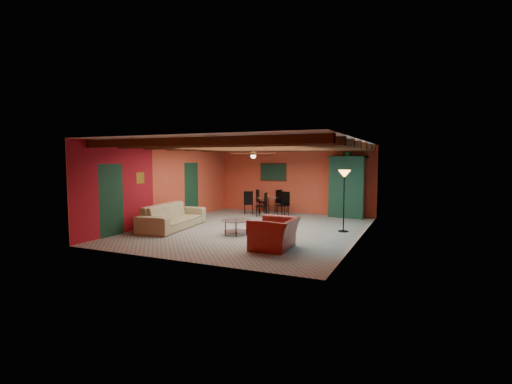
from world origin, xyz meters
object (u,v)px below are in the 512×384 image
at_px(armchair, 275,233).
at_px(sofa, 173,216).
at_px(floor_lamp, 344,201).
at_px(potted_plant, 348,151).
at_px(dining_table, 267,202).
at_px(armoire, 347,188).
at_px(coffee_table, 236,227).
at_px(vase, 267,188).

bearing_deg(armchair, sofa, -108.04).
distance_m(sofa, floor_lamp, 5.31).
bearing_deg(potted_plant, dining_table, -169.94).
bearing_deg(floor_lamp, dining_table, 145.08).
xyz_separation_m(armoire, potted_plant, (0.00, 0.00, 1.38)).
bearing_deg(armchair, dining_table, -156.82).
distance_m(armchair, dining_table, 5.80).
bearing_deg(armchair, armoire, 172.59).
bearing_deg(sofa, floor_lamp, -77.98).
bearing_deg(coffee_table, armchair, -34.52).
relative_size(coffee_table, vase, 4.85).
bearing_deg(potted_plant, coffee_table, -115.99).
relative_size(armoire, potted_plant, 4.30).
relative_size(floor_lamp, potted_plant, 3.60).
bearing_deg(dining_table, armchair, -65.88).
distance_m(dining_table, potted_plant, 3.68).
height_order(sofa, floor_lamp, floor_lamp).
bearing_deg(vase, coffee_table, -79.98).
relative_size(armchair, vase, 6.57).
distance_m(coffee_table, dining_table, 4.24).
bearing_deg(vase, armoire, 10.06).
relative_size(armchair, potted_plant, 2.23).
relative_size(dining_table, potted_plant, 3.47).
bearing_deg(floor_lamp, armchair, -111.21).
bearing_deg(vase, floor_lamp, -34.92).
height_order(coffee_table, dining_table, dining_table).
relative_size(sofa, armoire, 1.18).
bearing_deg(potted_plant, sofa, -134.60).
distance_m(sofa, armchair, 4.09).
bearing_deg(armoire, sofa, -126.92).
bearing_deg(floor_lamp, potted_plant, 98.62).
bearing_deg(armchair, potted_plant, 172.59).
height_order(coffee_table, floor_lamp, floor_lamp).
xyz_separation_m(potted_plant, vase, (-3.03, -0.54, -1.47)).
bearing_deg(coffee_table, sofa, 178.05).
relative_size(coffee_table, dining_table, 0.48).
height_order(armchair, vase, vase).
bearing_deg(armchair, vase, -156.82).
bearing_deg(dining_table, floor_lamp, -34.92).
bearing_deg(armoire, armchair, -88.79).
relative_size(armchair, floor_lamp, 0.62).
height_order(armoire, floor_lamp, armoire).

